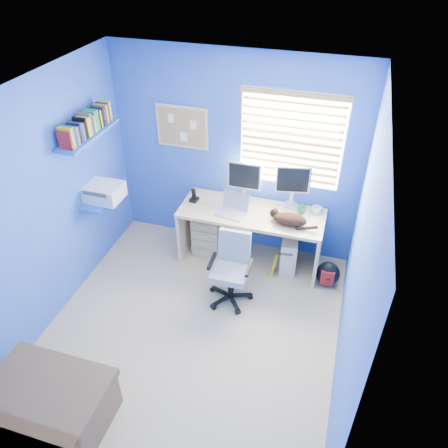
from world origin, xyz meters
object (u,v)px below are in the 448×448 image
(office_chair, at_px, (231,276))
(desk, at_px, (251,237))
(laptop, at_px, (232,206))
(cat, at_px, (290,220))
(tower_pc, at_px, (289,251))

(office_chair, bearing_deg, desk, 85.95)
(laptop, bearing_deg, cat, 7.90)
(laptop, bearing_deg, office_chair, -65.11)
(laptop, bearing_deg, tower_pc, 20.41)
(laptop, distance_m, tower_pc, 0.95)
(desk, height_order, cat, cat)
(desk, bearing_deg, tower_pc, 3.83)
(laptop, xyz_separation_m, tower_pc, (0.70, 0.14, -0.62))
(cat, relative_size, tower_pc, 0.84)
(cat, distance_m, tower_pc, 0.60)
(desk, bearing_deg, office_chair, -94.05)
(desk, xyz_separation_m, laptop, (-0.22, -0.11, 0.48))
(cat, bearing_deg, office_chair, -115.48)
(laptop, height_order, office_chair, laptop)
(laptop, distance_m, cat, 0.69)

